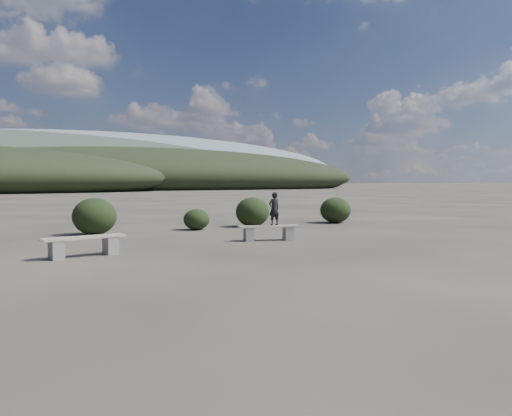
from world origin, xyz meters
TOP-DOWN VIEW (x-y plane):
  - ground at (0.00, 0.00)m, footprint 1200.00×1200.00m
  - bench_left at (-3.99, 4.04)m, footprint 2.05×0.73m
  - bench_right at (1.67, 4.58)m, footprint 1.94×0.92m
  - seated_person at (1.84, 4.53)m, footprint 0.38×0.26m
  - shrub_b at (-2.61, 9.08)m, footprint 1.50×1.50m
  - shrub_c at (1.16, 8.96)m, footprint 1.00×1.00m
  - shrub_d at (3.69, 9.04)m, footprint 1.38×1.38m
  - shrub_e at (7.84, 8.79)m, footprint 1.37×1.37m

SIDE VIEW (x-z plane):
  - ground at x=0.00m, z-range 0.00..0.00m
  - bench_right at x=1.67m, z-range 0.05..0.53m
  - bench_left at x=-3.99m, z-range 0.05..0.56m
  - shrub_c at x=1.16m, z-range 0.00..0.80m
  - shrub_e at x=7.84m, z-range 0.00..1.14m
  - shrub_d at x=3.69m, z-range 0.00..1.20m
  - shrub_b at x=-2.61m, z-range 0.00..1.28m
  - seated_person at x=1.84m, z-range 0.48..1.51m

